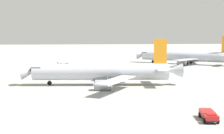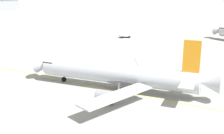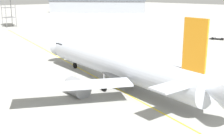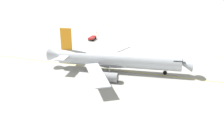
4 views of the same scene
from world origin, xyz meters
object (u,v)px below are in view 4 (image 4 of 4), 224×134
object	(u,v)px
safety_cone_near	(98,35)
safety_cone_mid	(97,33)
safety_cone_far	(96,32)
ops_pickup_truck	(92,38)
airliner_main	(117,60)

from	to	relation	value
safety_cone_near	safety_cone_mid	world-z (taller)	same
safety_cone_far	ops_pickup_truck	bearing A→B (deg)	-86.76
safety_cone_far	safety_cone_near	bearing A→B (deg)	-73.22
airliner_main	safety_cone_mid	size ratio (longest dim) A/B	72.52
safety_cone_near	safety_cone_mid	bearing A→B (deg)	106.78
ops_pickup_truck	safety_cone_near	xyz separation A→B (m)	(1.22, 7.80, -0.53)
airliner_main	safety_cone_far	bearing A→B (deg)	111.04
airliner_main	safety_cone_mid	xyz separation A→B (m)	(-13.55, 46.56, -2.86)
ops_pickup_truck	safety_cone_far	xyz separation A→B (m)	(-0.83, 14.59, -0.53)
safety_cone_mid	safety_cone_far	distance (m)	2.14
airliner_main	safety_cone_far	world-z (taller)	airliner_main
airliner_main	ops_pickup_truck	bearing A→B (deg)	116.21
safety_cone_near	safety_cone_mid	size ratio (longest dim) A/B	1.00
airliner_main	safety_cone_near	xyz separation A→B (m)	(-12.12, 41.81, -2.86)
safety_cone_near	safety_cone_mid	xyz separation A→B (m)	(-1.43, 4.74, 0.00)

